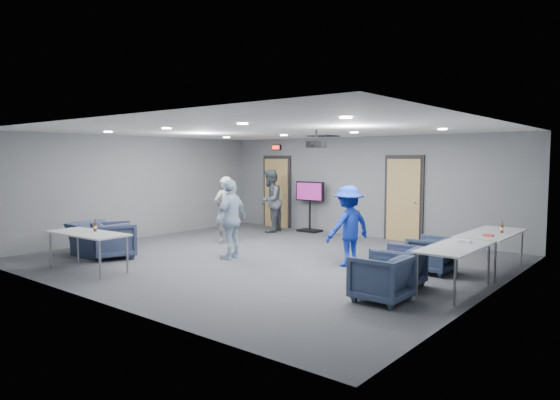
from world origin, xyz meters
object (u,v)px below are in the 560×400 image
Objects in this scene: chair_right_a at (431,255)px; bottle_right at (502,229)px; person_d at (348,226)px; chair_right_c at (381,278)px; bottle_front at (95,227)px; table_front_left at (87,235)px; table_right_a at (492,235)px; chair_front_a at (114,240)px; person_c at (231,219)px; table_right_b at (455,249)px; projector at (316,144)px; person_b at (270,201)px; chair_right_b at (398,267)px; person_a at (225,210)px; chair_front_b at (97,239)px; tv_stand at (310,203)px.

bottle_right is at bearing 133.73° from chair_right_a.
chair_right_c is at bearing 58.95° from person_d.
person_d reaches higher than bottle_front.
chair_right_c is 0.43× the size of table_front_left.
bottle_front reaches higher than table_right_a.
chair_front_a is at bearing -43.80° from person_d.
table_front_left is at bearing -34.71° from person_c.
table_right_b is (6.57, 1.90, 0.30)m from chair_front_a.
chair_front_a is (-5.76, -2.93, 0.05)m from chair_right_a.
chair_front_a is 0.47× the size of table_front_left.
table_right_a is 1.09× the size of table_front_left.
projector is (3.46, 2.49, 2.02)m from chair_front_a.
bottle_front is (0.58, -5.83, -0.08)m from person_b.
bottle_front is (-5.06, -2.41, 0.48)m from chair_right_b.
person_a is at bearing -112.02° from chair_right_c.
table_right_b is at bearing -163.92° from chair_front_b.
bottle_front reaches higher than bottle_right.
chair_front_b is at bearing -83.56° from chair_right_c.
person_d is 1.64m from chair_right_a.
person_c is 3.01m from chair_front_b.
person_c reaches higher than tv_stand.
person_b reaches higher than chair_right_a.
bottle_front is (-0.01, 0.17, 0.13)m from table_front_left.
person_b is 1.08× the size of person_c.
projector is at bearing -146.68° from chair_front_b.
chair_right_b is (1.49, -0.87, -0.45)m from person_d.
person_d is 3.94× the size of projector.
person_d is 2.83m from bottle_right.
table_right_b is 1.95m from bottle_right.
person_b is at bearing 130.98° from projector.
person_d is at bearing -14.83° from projector.
chair_right_b is (-0.01, -1.35, 0.00)m from chair_right_a.
chair_right_c is 1.93× the size of projector.
person_a is at bearing 98.39° from table_right_a.
tv_stand is 4.39m from projector.
projector is at bearing 50.18° from bottle_front.
person_b reaches higher than bottle_right.
table_right_a is at bearing 136.32° from person_d.
table_right_a is at bearing -150.84° from chair_front_b.
bottle_front is (-1.26, -2.39, -0.02)m from person_c.
person_c reaches higher than table_right_a.
tv_stand is (-5.77, 1.91, 0.01)m from bottle_right.
chair_right_a is 0.42× the size of table_right_b.
chair_right_c is 0.92× the size of chair_front_a.
person_b is 7.53× the size of bottle_front.
person_c is at bearing -160.43° from projector.
table_right_a is at bearing 106.99° from person_a.
person_a is 3.90m from table_front_left.
projector is at bearing 113.11° from person_c.
chair_right_a is at bearing 136.84° from table_right_a.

